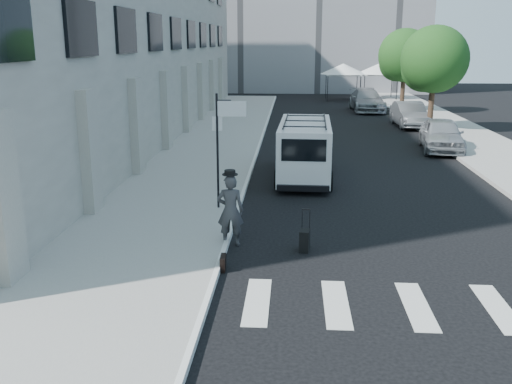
# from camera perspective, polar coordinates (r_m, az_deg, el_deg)

# --- Properties ---
(ground) EXTENTS (120.00, 120.00, 0.00)m
(ground) POSITION_cam_1_polar(r_m,az_deg,el_deg) (14.59, 4.83, -5.83)
(ground) COLOR black
(ground) RESTS_ON ground
(sidewalk_left) EXTENTS (4.50, 48.00, 0.15)m
(sidewalk_left) POSITION_cam_1_polar(r_m,az_deg,el_deg) (30.33, -3.75, 5.24)
(sidewalk_left) COLOR gray
(sidewalk_left) RESTS_ON ground
(sidewalk_right) EXTENTS (4.00, 56.00, 0.15)m
(sidewalk_right) POSITION_cam_1_polar(r_m,az_deg,el_deg) (35.28, 19.14, 5.81)
(sidewalk_right) COLOR gray
(sidewalk_right) RESTS_ON ground
(building_left) EXTENTS (10.00, 44.00, 12.00)m
(building_left) POSITION_cam_1_polar(r_m,az_deg,el_deg) (33.57, -16.32, 15.78)
(building_left) COLOR gray
(building_left) RESTS_ON ground
(sign_pole) EXTENTS (1.03, 0.07, 3.50)m
(sign_pole) POSITION_cam_1_polar(r_m,az_deg,el_deg) (17.15, -3.12, 6.50)
(sign_pole) COLOR black
(sign_pole) RESTS_ON sidewalk_left
(tree_near) EXTENTS (3.80, 3.83, 6.03)m
(tree_near) POSITION_cam_1_polar(r_m,az_deg,el_deg) (34.71, 17.19, 12.32)
(tree_near) COLOR black
(tree_near) RESTS_ON ground
(tree_far) EXTENTS (3.80, 3.83, 6.03)m
(tree_far) POSITION_cam_1_polar(r_m,az_deg,el_deg) (43.53, 14.48, 12.90)
(tree_far) COLOR black
(tree_far) RESTS_ON ground
(tent_left) EXTENTS (4.00, 4.00, 3.20)m
(tent_left) POSITION_cam_1_polar(r_m,az_deg,el_deg) (51.89, 8.72, 12.05)
(tent_left) COLOR black
(tent_left) RESTS_ON ground
(tent_right) EXTENTS (4.00, 4.00, 3.20)m
(tent_right) POSITION_cam_1_polar(r_m,az_deg,el_deg) (52.74, 12.22, 11.93)
(tent_right) COLOR black
(tent_right) RESTS_ON ground
(businessman) EXTENTS (0.70, 0.47, 1.88)m
(businessman) POSITION_cam_1_polar(r_m,az_deg,el_deg) (14.61, -2.58, -1.86)
(businessman) COLOR #38373A
(businessman) RESTS_ON ground
(briefcase) EXTENTS (0.14, 0.44, 0.34)m
(briefcase) POSITION_cam_1_polar(r_m,az_deg,el_deg) (13.32, -3.32, -7.09)
(briefcase) COLOR black
(briefcase) RESTS_ON ground
(suitcase) EXTENTS (0.29, 0.41, 1.06)m
(suitcase) POSITION_cam_1_polar(r_m,az_deg,el_deg) (14.46, 4.88, -4.83)
(suitcase) COLOR black
(suitcase) RESTS_ON ground
(cargo_van) EXTENTS (2.19, 5.80, 2.17)m
(cargo_van) POSITION_cam_1_polar(r_m,az_deg,el_deg) (21.96, 4.90, 4.30)
(cargo_van) COLOR white
(cargo_van) RESTS_ON ground
(parked_car_a) EXTENTS (2.39, 4.78, 1.56)m
(parked_car_a) POSITION_cam_1_polar(r_m,az_deg,el_deg) (28.91, 18.06, 5.48)
(parked_car_a) COLOR gray
(parked_car_a) RESTS_ON ground
(parked_car_b) EXTENTS (1.73, 4.62, 1.51)m
(parked_car_b) POSITION_cam_1_polar(r_m,az_deg,el_deg) (36.57, 15.09, 7.49)
(parked_car_b) COLOR #505457
(parked_car_b) RESTS_ON ground
(parked_car_c) EXTENTS (2.45, 5.60, 1.60)m
(parked_car_c) POSITION_cam_1_polar(r_m,az_deg,el_deg) (44.07, 11.02, 8.97)
(parked_car_c) COLOR gray
(parked_car_c) RESTS_ON ground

